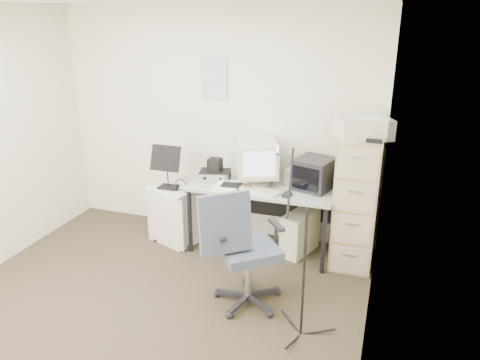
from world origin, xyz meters
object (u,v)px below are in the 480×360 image
(filing_cabinet, at_px, (356,203))
(side_cart, at_px, (176,214))
(desk, at_px, (262,217))
(office_chair, at_px, (248,248))

(filing_cabinet, bearing_deg, side_cart, -176.30)
(filing_cabinet, bearing_deg, desk, -178.19)
(office_chair, relative_size, side_cart, 1.72)
(filing_cabinet, distance_m, side_cart, 1.95)
(filing_cabinet, distance_m, desk, 0.99)
(desk, xyz_separation_m, side_cart, (-0.96, -0.09, -0.05))
(filing_cabinet, height_order, desk, filing_cabinet)
(desk, height_order, side_cart, desk)
(desk, relative_size, office_chair, 1.41)
(desk, relative_size, side_cart, 2.41)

